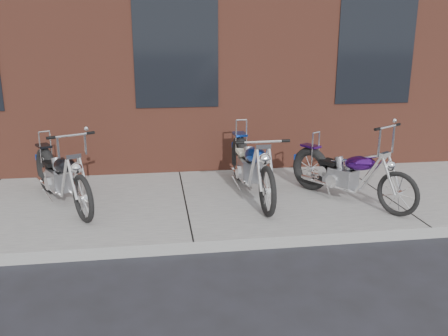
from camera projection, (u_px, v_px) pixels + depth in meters
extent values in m
plane|color=#292A32|center=(194.00, 254.00, 5.57)|extent=(120.00, 120.00, 0.00)
cube|color=gray|center=(185.00, 205.00, 6.98)|extent=(22.00, 3.00, 0.15)
torus|color=black|center=(318.00, 171.00, 7.24)|extent=(0.47, 0.64, 0.68)
torus|color=black|center=(408.00, 197.00, 6.17)|extent=(0.38, 0.55, 0.61)
cube|color=gray|center=(351.00, 180.00, 6.80)|extent=(0.42, 0.46, 0.28)
ellipsoid|color=#3D116A|center=(369.00, 165.00, 6.54)|extent=(0.48, 0.57, 0.29)
cube|color=black|center=(338.00, 164.00, 6.93)|extent=(0.33, 0.34, 0.06)
cylinder|color=white|center=(401.00, 176.00, 6.19)|extent=(0.18, 0.25, 0.51)
cylinder|color=white|center=(398.00, 128.00, 6.11)|extent=(0.45, 0.30, 0.03)
cylinder|color=white|center=(323.00, 149.00, 7.09)|extent=(0.03, 0.03, 0.45)
cylinder|color=white|center=(343.00, 183.00, 7.06)|extent=(0.49, 0.74, 0.05)
torus|color=black|center=(242.00, 160.00, 7.67)|extent=(0.18, 0.76, 0.76)
torus|color=black|center=(271.00, 195.00, 6.11)|extent=(0.10, 0.69, 0.69)
cube|color=gray|center=(252.00, 172.00, 7.03)|extent=(0.31, 0.43, 0.32)
ellipsoid|color=#1440B2|center=(258.00, 157.00, 6.67)|extent=(0.30, 0.59, 0.32)
cube|color=beige|center=(248.00, 154.00, 7.23)|extent=(0.27, 0.31, 0.06)
cylinder|color=white|center=(268.00, 172.00, 6.16)|extent=(0.06, 0.31, 0.57)
cylinder|color=white|center=(266.00, 144.00, 6.19)|extent=(0.58, 0.06, 0.03)
cylinder|color=white|center=(243.00, 137.00, 7.48)|extent=(0.02, 0.02, 0.51)
cylinder|color=white|center=(256.00, 176.00, 7.31)|extent=(0.09, 0.95, 0.05)
torus|color=black|center=(49.00, 172.00, 7.12)|extent=(0.45, 0.69, 0.71)
torus|color=black|center=(87.00, 202.00, 5.94)|extent=(0.36, 0.59, 0.64)
cube|color=gray|center=(63.00, 182.00, 6.64)|extent=(0.43, 0.47, 0.29)
ellipsoid|color=black|center=(68.00, 167.00, 6.35)|extent=(0.48, 0.60, 0.30)
cube|color=black|center=(56.00, 165.00, 6.78)|extent=(0.34, 0.35, 0.06)
cylinder|color=white|center=(82.00, 180.00, 5.96)|extent=(0.17, 0.27, 0.53)
cylinder|color=white|center=(75.00, 137.00, 5.92)|extent=(0.49, 0.28, 0.03)
cylinder|color=white|center=(49.00, 149.00, 6.96)|extent=(0.03, 0.03, 0.47)
cylinder|color=white|center=(67.00, 186.00, 6.91)|extent=(0.46, 0.80, 0.05)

